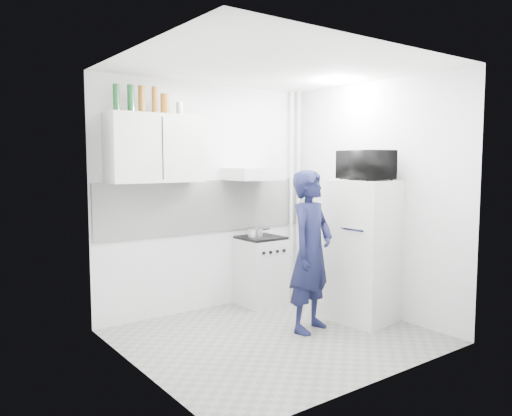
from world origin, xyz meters
TOP-DOWN VIEW (x-y plane):
  - floor at (0.00, 0.00)m, footprint 2.80×2.80m
  - ceiling at (0.00, 0.00)m, footprint 2.80×2.80m
  - wall_back at (0.00, 1.25)m, footprint 2.80×0.00m
  - wall_left at (-1.40, 0.00)m, footprint 0.00×2.60m
  - wall_right at (1.40, 0.00)m, footprint 0.00×2.60m
  - person at (0.41, -0.05)m, footprint 0.69×0.55m
  - stove at (0.56, 1.00)m, footprint 0.50×0.50m
  - fridge at (1.10, -0.14)m, footprint 0.70×0.70m
  - stove_top at (0.56, 1.00)m, footprint 0.48×0.48m
  - saucepan at (0.48, 1.00)m, footprint 0.18×0.18m
  - microwave at (1.10, -0.14)m, footprint 0.63×0.49m
  - bottle_a at (-1.15, 1.07)m, footprint 0.06×0.06m
  - bottle_b at (-1.00, 1.07)m, footprint 0.07×0.07m
  - bottle_c at (-0.89, 1.07)m, footprint 0.07×0.07m
  - bottle_d at (-0.74, 1.07)m, footprint 0.06×0.06m
  - canister_a at (-0.63, 1.07)m, footprint 0.09×0.09m
  - canister_b at (-0.46, 1.07)m, footprint 0.07×0.07m
  - upper_cabinet at (-0.75, 1.07)m, footprint 1.00×0.35m
  - range_hood at (0.45, 1.00)m, footprint 0.60×0.50m
  - backsplash at (0.00, 1.24)m, footprint 2.74×0.03m
  - pipe_a at (1.30, 1.17)m, footprint 0.05×0.05m
  - pipe_b at (1.18, 1.17)m, footprint 0.04×0.04m
  - ceiling_spot_fixture at (1.00, 0.20)m, footprint 0.10×0.10m

SIDE VIEW (x-z plane):
  - floor at x=0.00m, z-range 0.00..0.00m
  - stove at x=0.56m, z-range 0.00..0.79m
  - fridge at x=1.10m, z-range 0.00..1.52m
  - stove_top at x=0.56m, z-range 0.79..0.82m
  - person at x=0.41m, z-range 0.00..1.63m
  - saucepan at x=0.48m, z-range 0.82..0.92m
  - backsplash at x=0.00m, z-range 0.90..1.50m
  - wall_left at x=-1.40m, z-range 0.00..2.60m
  - wall_right at x=1.40m, z-range 0.00..2.60m
  - pipe_a at x=1.30m, z-range 0.00..2.60m
  - pipe_b at x=1.18m, z-range 0.00..2.60m
  - wall_back at x=0.00m, z-range -0.10..2.70m
  - range_hood at x=0.45m, z-range 1.50..1.64m
  - microwave at x=1.10m, z-range 1.52..1.83m
  - upper_cabinet at x=-0.75m, z-range 1.50..2.20m
  - canister_b at x=-0.46m, z-range 2.20..2.34m
  - canister_a at x=-0.63m, z-range 2.20..2.41m
  - bottle_a at x=-1.15m, z-range 2.20..2.47m
  - bottle_b at x=-1.00m, z-range 2.20..2.47m
  - bottle_c at x=-0.89m, z-range 2.20..2.48m
  - bottle_d at x=-0.74m, z-range 2.20..2.48m
  - ceiling_spot_fixture at x=1.00m, z-range 2.56..2.58m
  - ceiling at x=0.00m, z-range 2.60..2.60m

